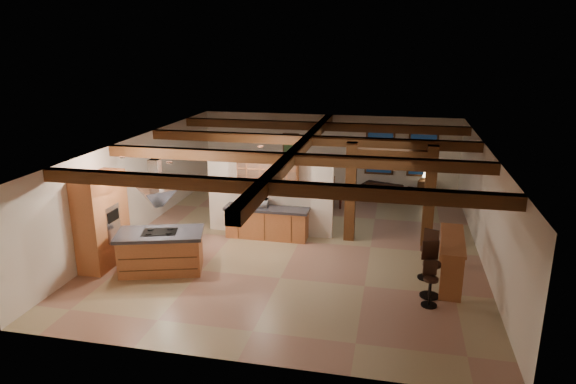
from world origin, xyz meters
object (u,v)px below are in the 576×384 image
(kitchen_island, at_px, (161,251))
(dining_table, at_px, (311,198))
(bar_counter, at_px, (452,253))
(sofa, at_px, (387,188))

(kitchen_island, height_order, dining_table, kitchen_island)
(dining_table, xyz_separation_m, bar_counter, (4.27, -5.02, 0.41))
(dining_table, bearing_deg, bar_counter, -26.15)
(dining_table, relative_size, sofa, 1.09)
(bar_counter, bearing_deg, sofa, 103.37)
(kitchen_island, relative_size, bar_counter, 1.08)
(dining_table, bearing_deg, kitchen_island, -92.24)
(dining_table, distance_m, sofa, 3.34)
(kitchen_island, distance_m, dining_table, 6.52)
(sofa, bearing_deg, bar_counter, 122.15)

